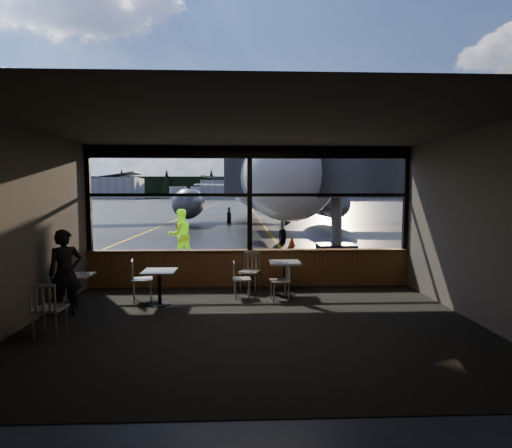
{
  "coord_description": "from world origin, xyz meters",
  "views": [
    {
      "loc": [
        -0.23,
        -9.92,
        2.32
      ],
      "look_at": [
        0.2,
        1.0,
        1.5
      ],
      "focal_mm": 28.0,
      "sensor_mm": 36.0,
      "label": 1
    }
  ],
  "objects": [
    {
      "name": "wall_right",
      "position": [
        4.0,
        -3.0,
        1.75
      ],
      "size": [
        0.04,
        6.0,
        3.5
      ],
      "primitive_type": "cube",
      "color": "#49423B",
      "rests_on": "ground"
    },
    {
      "name": "fuel_tank_c",
      "position": [
        -10.0,
        182.0,
        3.0
      ],
      "size": [
        8.0,
        8.0,
        6.0
      ],
      "primitive_type": "cylinder",
      "color": "silver",
      "rests_on": "ground_plane"
    },
    {
      "name": "chair_near_w",
      "position": [
        -0.2,
        -1.09,
        0.41
      ],
      "size": [
        0.48,
        0.48,
        0.81
      ],
      "primitive_type": null,
      "rotation": [
        0.0,
        0.0,
        -1.5
      ],
      "color": "beige",
      "rests_on": "carpet_floor"
    },
    {
      "name": "cafe_table_mid",
      "position": [
        -1.92,
        -1.65,
        0.37
      ],
      "size": [
        0.67,
        0.67,
        0.73
      ],
      "primitive_type": null,
      "color": "#9C968F",
      "rests_on": "carpet_floor"
    },
    {
      "name": "window_sill",
      "position": [
        0.0,
        0.0,
        0.45
      ],
      "size": [
        8.0,
        0.28,
        0.9
      ],
      "primitive_type": "cube",
      "color": "#56331A",
      "rests_on": "ground"
    },
    {
      "name": "cone_nose",
      "position": [
        2.05,
        7.63,
        0.23
      ],
      "size": [
        0.33,
        0.33,
        0.46
      ],
      "primitive_type": "cone",
      "color": "#E95D07",
      "rests_on": "ground_plane"
    },
    {
      "name": "ground_plane",
      "position": [
        0.0,
        120.0,
        0.0
      ],
      "size": [
        520.0,
        520.0,
        0.0
      ],
      "primitive_type": "plane",
      "color": "black",
      "rests_on": "ground"
    },
    {
      "name": "airliner",
      "position": [
        1.28,
        21.54,
        5.75
      ],
      "size": [
        32.83,
        38.85,
        11.5
      ],
      "primitive_type": null,
      "rotation": [
        0.0,
        0.0,
        0.04
      ],
      "color": "white",
      "rests_on": "ground_plane"
    },
    {
      "name": "ground_crew",
      "position": [
        -2.32,
        3.95,
        0.9
      ],
      "size": [
        1.1,
        1.04,
        1.81
      ],
      "primitive_type": "imported",
      "rotation": [
        0.0,
        0.0,
        3.68
      ],
      "color": "#BFF219",
      "rests_on": "ground_plane"
    },
    {
      "name": "cafe_table_near",
      "position": [
        0.79,
        -0.9,
        0.38
      ],
      "size": [
        0.7,
        0.7,
        0.77
      ],
      "primitive_type": null,
      "color": "gray",
      "rests_on": "carpet_floor"
    },
    {
      "name": "chair_mid_w",
      "position": [
        -2.37,
        -1.29,
        0.46
      ],
      "size": [
        0.6,
        0.6,
        0.91
      ],
      "primitive_type": null,
      "rotation": [
        0.0,
        0.0,
        -1.35
      ],
      "color": "beige",
      "rests_on": "carpet_floor"
    },
    {
      "name": "chair_near_n",
      "position": [
        -0.01,
        -0.54,
        0.47
      ],
      "size": [
        0.64,
        0.64,
        0.93
      ],
      "primitive_type": null,
      "rotation": [
        0.0,
        0.0,
        2.84
      ],
      "color": "#ABA79B",
      "rests_on": "carpet_floor"
    },
    {
      "name": "window_transom",
      "position": [
        0.0,
        0.0,
        2.3
      ],
      "size": [
        8.0,
        0.1,
        0.08
      ],
      "primitive_type": "cube",
      "color": "black",
      "rests_on": "ground"
    },
    {
      "name": "hangar_right",
      "position": [
        60.0,
        178.0,
        6.0
      ],
      "size": [
        50.0,
        20.0,
        12.0
      ],
      "primitive_type": null,
      "color": "silver",
      "rests_on": "ground_plane"
    },
    {
      "name": "hangar_mid",
      "position": [
        0.0,
        185.0,
        5.0
      ],
      "size": [
        38.0,
        15.0,
        10.0
      ],
      "primitive_type": null,
      "color": "silver",
      "rests_on": "ground_plane"
    },
    {
      "name": "window_header",
      "position": [
        0.0,
        0.0,
        3.35
      ],
      "size": [
        8.0,
        0.18,
        0.3
      ],
      "primitive_type": "cube",
      "color": "black",
      "rests_on": "ground"
    },
    {
      "name": "wall_left",
      "position": [
        -4.0,
        -3.0,
        1.75
      ],
      "size": [
        0.04,
        6.0,
        3.5
      ],
      "primitive_type": "cube",
      "color": "#49423B",
      "rests_on": "ground"
    },
    {
      "name": "mullion_centre",
      "position": [
        0.0,
        0.0,
        2.2
      ],
      "size": [
        0.12,
        0.12,
        2.6
      ],
      "primitive_type": "cube",
      "color": "black",
      "rests_on": "ground"
    },
    {
      "name": "cafe_table_left",
      "position": [
        -3.55,
        -1.9,
        0.35
      ],
      "size": [
        0.64,
        0.64,
        0.7
      ],
      "primitive_type": null,
      "color": "gray",
      "rests_on": "carpet_floor"
    },
    {
      "name": "jet_bridge",
      "position": [
        3.6,
        5.5,
        2.39
      ],
      "size": [
        8.97,
        10.96,
        4.78
      ],
      "primitive_type": null,
      "color": "#272729",
      "rests_on": "ground_plane"
    },
    {
      "name": "cone_wing",
      "position": [
        -4.74,
        18.7,
        0.22
      ],
      "size": [
        0.31,
        0.31,
        0.43
      ],
      "primitive_type": "cone",
      "color": "#FF4D08",
      "rests_on": "ground_plane"
    },
    {
      "name": "fuel_tank_a",
      "position": [
        -30.0,
        182.0,
        3.0
      ],
      "size": [
        8.0,
        8.0,
        6.0
      ],
      "primitive_type": "cylinder",
      "color": "silver",
      "rests_on": "ground_plane"
    },
    {
      "name": "mullion_right",
      "position": [
        3.95,
        0.0,
        2.2
      ],
      "size": [
        0.12,
        0.12,
        2.6
      ],
      "primitive_type": "cube",
      "color": "black",
      "rests_on": "ground"
    },
    {
      "name": "fuel_tank_b",
      "position": [
        -20.0,
        182.0,
        3.0
      ],
      "size": [
        8.0,
        8.0,
        6.0
      ],
      "primitive_type": "cylinder",
      "color": "silver",
      "rests_on": "ground_plane"
    },
    {
      "name": "treeline",
      "position": [
        0.0,
        210.0,
        6.0
      ],
      "size": [
        360.0,
        3.0,
        12.0
      ],
      "primitive_type": "cube",
      "color": "black",
      "rests_on": "ground_plane"
    },
    {
      "name": "hangar_left",
      "position": [
        -70.0,
        180.0,
        5.5
      ],
      "size": [
        45.0,
        18.0,
        11.0
      ],
      "primitive_type": null,
      "color": "silver",
      "rests_on": "ground_plane"
    },
    {
      "name": "passenger",
      "position": [
        -3.53,
        -2.37,
        0.83
      ],
      "size": [
        0.72,
        0.67,
        1.66
      ],
      "primitive_type": "imported",
      "rotation": [
        0.0,
        0.0,
        0.61
      ],
      "color": "black",
      "rests_on": "carpet_floor"
    },
    {
      "name": "chair_near_e",
      "position": [
        0.62,
        -1.35,
        0.42
      ],
      "size": [
        0.51,
        0.51,
        0.84
      ],
      "primitive_type": null,
      "rotation": [
        0.0,
        0.0,
        1.7
      ],
      "color": "beige",
      "rests_on": "carpet_floor"
    },
    {
      "name": "mullion_left",
      "position": [
        -3.95,
        0.0,
        2.2
      ],
      "size": [
        0.12,
        0.12,
        2.6
      ],
      "primitive_type": "cube",
      "color": "black",
      "rests_on": "ground"
    },
    {
      "name": "ceiling",
      "position": [
        0.0,
        -3.0,
        3.5
      ],
      "size": [
        8.0,
        6.0,
        0.04
      ],
      "primitive_type": "cube",
      "color": "#38332D",
      "rests_on": "ground"
    },
    {
      "name": "carpet_floor",
      "position": [
        0.0,
        -3.0,
        0.01
      ],
      "size": [
        8.0,
        6.0,
        0.01
      ],
      "primitive_type": "cube",
      "color": "black",
      "rests_on": "ground"
    },
    {
      "name": "chair_left_s",
      "position": [
        -3.32,
        -3.47,
        0.46
      ],
      "size": [
        0.51,
        0.51,
        0.93
      ],
      "primitive_type": null,
      "rotation": [
        0.0,
        0.0,
        -0.02
      ],
      "color": "beige",
      "rests_on": "carpet_floor"
    },
    {
      "name": "wall_back",
      "position": [
        0.0,
        -6.0,
        1.75
      ],
      "size": [
        8.0,
        0.04,
        3.5
      ],
      "primitive_type": "cube",
      "color": "#49423B",
      "rests_on": "ground"
    }
  ]
}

